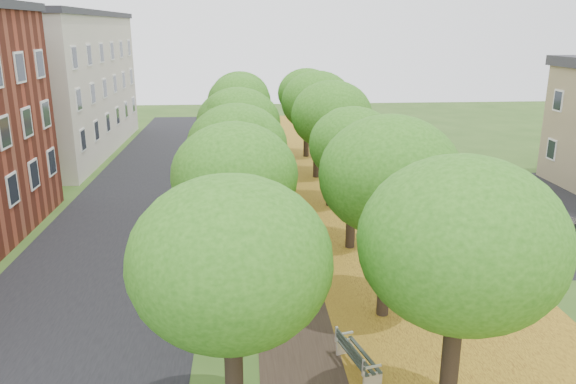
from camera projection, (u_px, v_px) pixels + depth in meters
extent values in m
cube|color=black|center=(129.00, 229.00, 26.68)|extent=(8.00, 70.00, 0.01)
cube|color=black|center=(286.00, 225.00, 27.23)|extent=(3.20, 70.00, 0.01)
cube|color=#B68D21|center=(387.00, 223.00, 27.59)|extent=(7.50, 70.00, 0.01)
cube|color=black|center=(543.00, 212.00, 29.17)|extent=(9.00, 16.00, 0.01)
ellipsoid|color=#286214|center=(231.00, 263.00, 11.41)|extent=(4.10, 4.10, 3.49)
cylinder|color=black|center=(237.00, 273.00, 17.99)|extent=(0.40, 0.40, 3.31)
ellipsoid|color=#286214|center=(235.00, 184.00, 17.15)|extent=(4.10, 4.10, 3.49)
cylinder|color=black|center=(239.00, 214.00, 23.73)|extent=(0.40, 0.40, 3.31)
ellipsoid|color=#286214|center=(237.00, 145.00, 22.89)|extent=(4.10, 4.10, 3.49)
cylinder|color=black|center=(240.00, 178.00, 29.47)|extent=(0.40, 0.40, 3.31)
ellipsoid|color=#286214|center=(238.00, 121.00, 28.63)|extent=(4.10, 4.10, 3.49)
cylinder|color=black|center=(240.00, 153.00, 35.21)|extent=(0.40, 0.40, 3.31)
ellipsoid|color=#286214|center=(239.00, 105.00, 34.37)|extent=(4.10, 4.10, 3.49)
cylinder|color=black|center=(241.00, 135.00, 40.95)|extent=(0.40, 0.40, 3.31)
ellipsoid|color=#286214|center=(240.00, 94.00, 40.11)|extent=(4.10, 4.10, 3.49)
cylinder|color=black|center=(449.00, 379.00, 12.60)|extent=(0.40, 0.40, 3.31)
ellipsoid|color=#286214|center=(460.00, 256.00, 11.76)|extent=(4.10, 4.10, 3.49)
cylinder|color=black|center=(385.00, 269.00, 18.34)|extent=(0.40, 0.40, 3.31)
ellipsoid|color=#286214|center=(389.00, 181.00, 17.50)|extent=(4.10, 4.10, 3.49)
cylinder|color=black|center=(351.00, 211.00, 24.08)|extent=(0.40, 0.40, 3.31)
ellipsoid|color=#286214|center=(353.00, 143.00, 23.24)|extent=(4.10, 4.10, 3.49)
cylinder|color=black|center=(330.00, 176.00, 29.82)|extent=(0.40, 0.40, 3.31)
ellipsoid|color=#286214|center=(332.00, 120.00, 28.98)|extent=(4.10, 4.10, 3.49)
cylinder|color=black|center=(316.00, 152.00, 35.56)|extent=(0.40, 0.40, 3.31)
ellipsoid|color=#286214|center=(317.00, 105.00, 34.72)|extent=(4.10, 4.10, 3.49)
cylinder|color=black|center=(306.00, 134.00, 41.30)|extent=(0.40, 0.40, 3.31)
ellipsoid|color=#286214|center=(307.00, 94.00, 40.46)|extent=(4.10, 4.10, 3.49)
cube|color=beige|center=(41.00, 86.00, 41.80)|extent=(10.00, 20.00, 10.00)
cube|color=#2D2D33|center=(32.00, 13.00, 40.33)|extent=(10.30, 20.30, 0.40)
cube|color=#242D26|center=(358.00, 355.00, 15.58)|extent=(0.96, 2.00, 0.04)
cube|color=#242D26|center=(349.00, 348.00, 15.42)|extent=(0.52, 1.89, 0.28)
cube|color=silver|center=(372.00, 381.00, 14.85)|extent=(0.54, 0.20, 0.49)
cube|color=silver|center=(345.00, 346.00, 16.46)|extent=(0.54, 0.20, 0.49)
cube|color=silver|center=(373.00, 367.00, 14.73)|extent=(0.49, 0.18, 0.04)
cube|color=silver|center=(345.00, 333.00, 16.33)|extent=(0.49, 0.18, 0.04)
imported|color=#A4A4A8|center=(565.00, 231.00, 24.27)|extent=(4.79, 3.22, 1.52)
imported|color=maroon|center=(548.00, 235.00, 24.02)|extent=(4.46, 2.69, 1.39)
imported|color=#323237|center=(507.00, 197.00, 29.12)|extent=(5.44, 2.81, 1.51)
imported|color=white|center=(490.00, 196.00, 29.69)|extent=(5.07, 3.47, 1.29)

